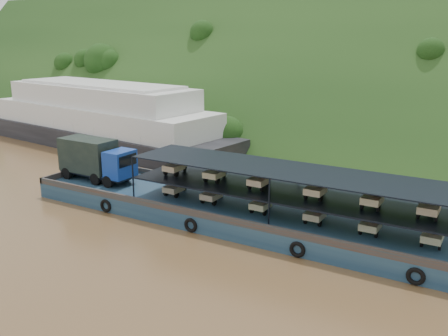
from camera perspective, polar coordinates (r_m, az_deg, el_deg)
The scene contains 4 objects.
ground at distance 37.13m, azimuth 0.30°, elevation -6.22°, with size 160.00×160.00×0.00m, color brown.
hillside at distance 69.47m, azimuth 15.49°, elevation 3.31°, with size 140.00×28.00×28.00m, color #173412.
cargo_barge at distance 37.42m, azimuth -0.10°, elevation -4.11°, with size 35.00×7.18×4.78m.
passenger_ferry at distance 64.15m, azimuth -13.82°, elevation 5.54°, with size 39.18×14.00×7.76m.
Camera 1 is at (17.46, -29.88, 13.46)m, focal length 40.00 mm.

